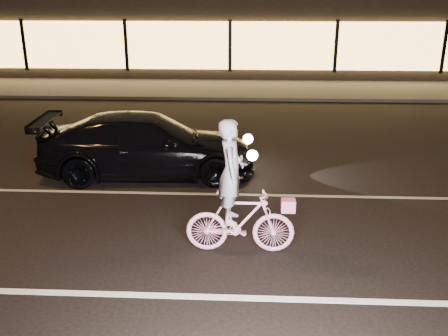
{
  "coord_description": "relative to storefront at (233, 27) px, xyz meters",
  "views": [
    {
      "loc": [
        0.83,
        -7.02,
        3.72
      ],
      "look_at": [
        0.45,
        0.6,
        1.04
      ],
      "focal_mm": 40.0,
      "sensor_mm": 36.0,
      "label": 1
    }
  ],
  "objects": [
    {
      "name": "cyclist",
      "position": [
        0.69,
        -19.21,
        -1.41
      ],
      "size": [
        1.64,
        0.56,
        2.06
      ],
      "rotation": [
        0.0,
        0.0,
        1.57
      ],
      "color": "#FF308F",
      "rests_on": "ground"
    },
    {
      "name": "lane_stripe_near",
      "position": [
        0.0,
        -20.47,
        -2.14
      ],
      "size": [
        60.0,
        0.12,
        0.01
      ],
      "primitive_type": "cube",
      "color": "silver",
      "rests_on": "ground"
    },
    {
      "name": "ground",
      "position": [
        0.0,
        -18.97,
        -2.15
      ],
      "size": [
        90.0,
        90.0,
        0.0
      ],
      "primitive_type": "plane",
      "color": "black",
      "rests_on": "ground"
    },
    {
      "name": "storefront",
      "position": [
        0.0,
        0.0,
        0.0
      ],
      "size": [
        25.4,
        8.42,
        4.2
      ],
      "color": "black",
      "rests_on": "ground"
    },
    {
      "name": "sidewalk",
      "position": [
        0.0,
        -5.97,
        -2.09
      ],
      "size": [
        30.0,
        4.0,
        0.12
      ],
      "primitive_type": "cube",
      "color": "#383533",
      "rests_on": "ground"
    },
    {
      "name": "sedan",
      "position": [
        -1.3,
        -15.89,
        -1.48
      ],
      "size": [
        4.7,
        2.2,
        1.33
      ],
      "rotation": [
        0.0,
        0.0,
        1.65
      ],
      "color": "black",
      "rests_on": "ground"
    },
    {
      "name": "lane_stripe_far",
      "position": [
        0.0,
        -16.97,
        -2.14
      ],
      "size": [
        60.0,
        0.1,
        0.01
      ],
      "primitive_type": "cube",
      "color": "gray",
      "rests_on": "ground"
    }
  ]
}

